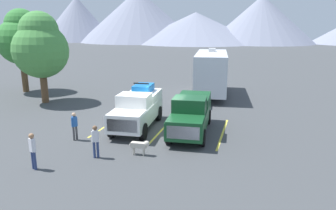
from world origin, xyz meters
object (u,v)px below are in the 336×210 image
person_a (33,149)px  person_b (75,124)px  pickup_truck_b (191,113)px  person_c (95,139)px  pickup_truck_a (138,108)px  camper_trailer_a (211,71)px  dog (141,145)px

person_a → person_b: bearing=93.6°
pickup_truck_b → person_c: size_ratio=3.72×
pickup_truck_a → camper_trailer_a: 10.65m
person_b → dog: 4.26m
pickup_truck_a → camper_trailer_a: camper_trailer_a is taller
pickup_truck_a → person_a: 7.10m
camper_trailer_a → person_a: size_ratio=5.63×
pickup_truck_b → person_c: 5.98m
person_b → dog: bearing=-13.2°
person_a → person_c: person_a is taller
camper_trailer_a → person_a: 17.74m
pickup_truck_b → camper_trailer_a: size_ratio=0.64×
pickup_truck_a → person_c: 4.91m
person_a → person_b: size_ratio=1.06×
pickup_truck_a → person_b: (-2.46, -3.07, -0.31)m
person_c → pickup_truck_b: bearing=54.0°
pickup_truck_b → person_c: bearing=-126.0°
camper_trailer_a → person_c: (-3.16, -15.09, -1.20)m
pickup_truck_a → dog: 4.42m
person_b → dog: person_b is taller
dog → person_a: bearing=-145.3°
camper_trailer_a → pickup_truck_b: bearing=-88.1°
pickup_truck_b → person_a: size_ratio=3.60×
person_b → person_c: person_c is taller
pickup_truck_a → person_a: bearing=-108.3°
pickup_truck_b → dog: bearing=-111.9°
pickup_truck_b → camper_trailer_a: (-0.35, 10.26, 0.98)m
pickup_truck_a → person_b: bearing=-128.7°
person_b → person_c: bearing=-39.6°
pickup_truck_b → person_b: 6.47m
pickup_truck_b → dog: size_ratio=5.76×
pickup_truck_b → dog: 4.33m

